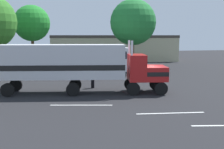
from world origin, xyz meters
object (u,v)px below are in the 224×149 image
at_px(semi_truck, 75,64).
at_px(person_bystander, 93,79).
at_px(tree_right, 32,23).
at_px(tree_left, 133,22).
at_px(parked_bus, 84,58).

bearing_deg(semi_truck, person_bystander, 49.04).
xyz_separation_m(semi_truck, tree_right, (-4.92, 19.30, 4.15)).
height_order(semi_truck, tree_left, tree_left).
height_order(parked_bus, tree_left, tree_left).
bearing_deg(parked_bus, semi_truck, -99.92).
bearing_deg(tree_left, tree_right, 165.62).
bearing_deg(tree_left, person_bystander, -119.87).
distance_m(parked_bus, tree_right, 11.85).
bearing_deg(tree_right, semi_truck, -75.69).
height_order(semi_truck, tree_right, tree_right).
bearing_deg(parked_bus, person_bystander, -90.78).
distance_m(semi_truck, tree_right, 20.34).
relative_size(tree_left, tree_right, 1.08).
distance_m(semi_truck, person_bystander, 3.15).
bearing_deg(person_bystander, parked_bus, 89.22).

